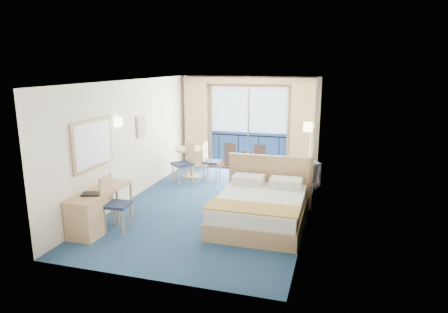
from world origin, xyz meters
The scene contains 22 objects.
floor centered at (0.00, 0.00, 0.00)m, with size 6.50×6.50×0.00m, color navy.
room_walls centered at (0.00, 0.00, 1.78)m, with size 4.04×6.54×2.72m.
balcony_door centered at (-0.01, 3.22, 1.14)m, with size 2.36×0.03×2.52m.
curtain_left centered at (-1.55, 3.07, 1.28)m, with size 0.65×0.22×2.55m, color #D7B376.
curtain_right centered at (1.55, 3.07, 1.28)m, with size 0.65×0.22×2.55m, color #D7B376.
pelmet centered at (0.00, 3.10, 2.58)m, with size 3.80×0.25×0.18m, color tan.
mirror centered at (-1.97, -1.50, 1.55)m, with size 0.05×1.25×0.95m.
wall_print centered at (-1.97, 0.45, 1.60)m, with size 0.04×0.42×0.52m.
sconce_left centered at (-1.94, -0.60, 1.85)m, with size 0.18×0.18×0.18m, color #FEEAB2.
sconce_right centered at (1.94, -0.15, 1.85)m, with size 0.18×0.18×0.18m, color #FEEAB2.
bed centered at (1.15, -0.73, 0.32)m, with size 1.81×2.15×1.14m.
nightstand centered at (1.79, 0.70, 0.24)m, with size 0.37×0.35×0.49m, color tan.
phone centered at (1.84, 0.67, 0.53)m, with size 0.18×0.14×0.08m, color silver.
armchair centered at (1.65, 1.87, 0.35)m, with size 0.74×0.77×0.70m, color #424751.
floor_lamp centered at (1.84, 2.25, 1.16)m, with size 0.21×0.21×1.54m.
desk centered at (-1.72, -2.17, 0.40)m, with size 0.53×1.55×0.72m.
desk_chair centered at (-1.43, -1.80, 0.58)m, with size 0.48×0.47×1.04m.
folder centered at (-1.73, -2.01, 0.74)m, with size 0.32×0.24×0.03m, color black.
desk_lamp centered at (-1.82, -1.24, 1.08)m, with size 0.13×0.13×0.47m.
round_table centered at (-1.30, 1.95, 0.60)m, with size 0.89×0.89×0.80m.
table_chair_a centered at (-0.78, 1.91, 0.56)m, with size 0.44×0.43×1.00m.
table_chair_b centered at (-1.25, 1.39, 0.61)m, with size 0.66×0.66×1.08m.
Camera 1 is at (2.52, -7.96, 3.06)m, focal length 32.00 mm.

